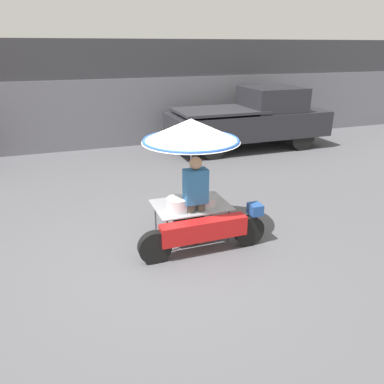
{
  "coord_description": "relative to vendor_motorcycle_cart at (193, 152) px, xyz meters",
  "views": [
    {
      "loc": [
        -1.61,
        -5.17,
        3.16
      ],
      "look_at": [
        0.4,
        0.35,
        0.86
      ],
      "focal_mm": 35.0,
      "sensor_mm": 36.0,
      "label": 1
    }
  ],
  "objects": [
    {
      "name": "shopfront_building",
      "position": [
        -0.4,
        7.89,
        0.11
      ],
      "size": [
        28.0,
        2.06,
        3.37
      ],
      "color": "#38383D",
      "rests_on": "ground"
    },
    {
      "name": "ground_plane",
      "position": [
        -0.4,
        -0.31,
        -1.56
      ],
      "size": [
        36.0,
        36.0,
        0.0
      ],
      "primitive_type": "plane",
      "color": "#56565B"
    },
    {
      "name": "pickup_truck",
      "position": [
        3.96,
        5.25,
        -0.61
      ],
      "size": [
        5.18,
        1.87,
        1.93
      ],
      "color": "black",
      "rests_on": "ground"
    },
    {
      "name": "vendor_person",
      "position": [
        -0.02,
        -0.19,
        -0.7
      ],
      "size": [
        0.38,
        0.22,
        1.54
      ],
      "color": "#4C473D",
      "rests_on": "ground"
    },
    {
      "name": "vendor_motorcycle_cart",
      "position": [
        0.0,
        0.0,
        0.0
      ],
      "size": [
        2.15,
        1.6,
        2.09
      ],
      "color": "black",
      "rests_on": "ground"
    }
  ]
}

